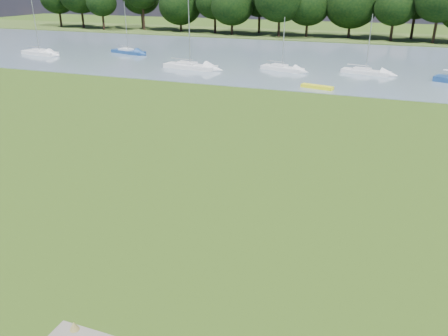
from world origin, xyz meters
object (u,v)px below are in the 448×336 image
(sailboat_2, at_px, (39,51))
(sailboat_6, at_px, (365,70))
(sailboat_0, at_px, (128,51))
(sailboat_7, at_px, (190,65))
(sailboat_3, at_px, (282,67))
(kayak, at_px, (317,87))

(sailboat_2, distance_m, sailboat_6, 47.01)
(sailboat_6, bearing_deg, sailboat_0, -174.51)
(sailboat_0, xyz_separation_m, sailboat_6, (35.12, -4.25, -0.04))
(sailboat_2, height_order, sailboat_6, sailboat_2)
(sailboat_2, bearing_deg, sailboat_7, 3.46)
(sailboat_0, distance_m, sailboat_7, 16.49)
(sailboat_3, bearing_deg, sailboat_0, -175.52)
(sailboat_3, bearing_deg, sailboat_6, 24.62)
(sailboat_2, bearing_deg, kayak, -1.65)
(sailboat_7, bearing_deg, sailboat_6, 18.17)
(sailboat_3, distance_m, sailboat_6, 9.87)
(kayak, distance_m, sailboat_2, 43.77)
(sailboat_0, relative_size, sailboat_2, 0.95)
(sailboat_3, bearing_deg, kayak, -39.24)
(sailboat_0, bearing_deg, sailboat_7, -14.60)
(sailboat_6, bearing_deg, kayak, -99.91)
(sailboat_6, relative_size, sailboat_7, 0.69)
(kayak, height_order, sailboat_3, sailboat_3)
(sailboat_3, height_order, sailboat_6, sailboat_6)
(sailboat_7, bearing_deg, kayak, -11.75)
(sailboat_3, height_order, sailboat_7, sailboat_7)
(sailboat_7, bearing_deg, sailboat_3, 21.18)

